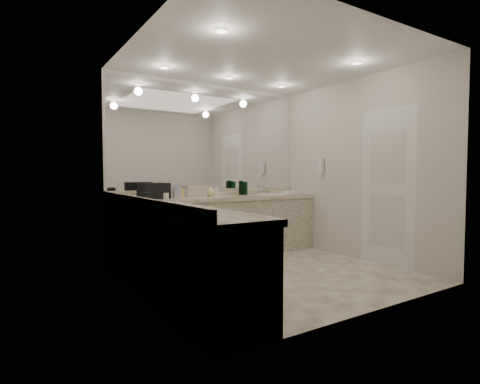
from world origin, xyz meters
TOP-DOWN VIEW (x-y plane):
  - floor at (0.00, 0.00)m, footprint 3.20×3.20m
  - ceiling at (0.00, 0.00)m, footprint 3.20×3.20m
  - wall_back at (0.00, 1.50)m, footprint 3.20×0.02m
  - wall_left at (-1.60, 0.00)m, footprint 0.02×3.00m
  - wall_right at (1.60, 0.00)m, footprint 0.02×3.00m
  - vanity_back_base at (0.00, 1.20)m, footprint 3.20×0.60m
  - vanity_back_top at (0.00, 1.19)m, footprint 3.20×0.64m
  - vanity_left_base at (-1.30, -0.30)m, footprint 0.60×2.40m
  - vanity_left_top at (-1.29, -0.30)m, footprint 0.64×2.42m
  - backsplash_back at (0.00, 1.48)m, footprint 3.20×0.04m
  - backsplash_left at (-1.58, 0.00)m, footprint 0.04×3.00m
  - mirror_back at (0.00, 1.49)m, footprint 3.12×0.01m
  - mirror_left at (-1.59, 0.00)m, footprint 0.01×2.92m
  - sink at (0.95, 1.20)m, footprint 0.44×0.44m
  - faucet at (0.95, 1.41)m, footprint 0.24×0.16m
  - wall_phone at (1.56, 0.70)m, footprint 0.06×0.10m
  - door at (1.59, -0.50)m, footprint 0.02×0.82m
  - black_toiletry_bag at (-1.04, 1.16)m, footprint 0.42×0.30m
  - black_bag_spill at (-1.30, 0.65)m, footprint 0.10×0.21m
  - cream_cosmetic_case at (-0.36, 1.25)m, footprint 0.32×0.26m
  - hand_towel at (1.33, 1.16)m, footprint 0.26×0.18m
  - lotion_left at (-1.30, 0.05)m, footprint 0.05×0.05m
  - soap_bottle_a at (-0.80, 1.20)m, footprint 0.11×0.11m
  - soap_bottle_b at (-0.70, 1.15)m, footprint 0.11×0.12m
  - soap_bottle_c at (-0.13, 1.27)m, footprint 0.13×0.13m
  - green_bottle_0 at (0.45, 1.33)m, footprint 0.07×0.07m
  - green_bottle_1 at (0.45, 1.25)m, footprint 0.07×0.07m
  - green_bottle_2 at (0.44, 1.31)m, footprint 0.07×0.07m
  - green_bottle_3 at (0.52, 1.31)m, footprint 0.07×0.07m
  - amenity_bottle_0 at (-0.63, 1.18)m, footprint 0.07×0.07m
  - amenity_bottle_1 at (-0.94, 1.12)m, footprint 0.06×0.06m
  - amenity_bottle_2 at (-0.05, 1.23)m, footprint 0.06×0.06m
  - amenity_bottle_3 at (-0.22, 1.32)m, footprint 0.06×0.06m
  - amenity_bottle_4 at (-0.21, 1.27)m, footprint 0.05×0.05m

SIDE VIEW (x-z plane):
  - floor at x=0.00m, z-range 0.00..0.00m
  - vanity_back_base at x=0.00m, z-range 0.00..0.84m
  - vanity_left_base at x=-1.30m, z-range 0.00..0.84m
  - vanity_back_top at x=0.00m, z-range 0.84..0.90m
  - vanity_left_top at x=-1.29m, z-range 0.84..0.90m
  - sink at x=0.95m, z-range 0.88..0.91m
  - hand_towel at x=1.33m, z-range 0.90..0.94m
  - amenity_bottle_3 at x=-0.22m, z-range 0.90..0.97m
  - amenity_bottle_1 at x=-0.94m, z-range 0.90..0.98m
  - backsplash_back at x=0.00m, z-range 0.90..1.00m
  - backsplash_left at x=-1.58m, z-range 0.90..1.00m
  - amenity_bottle_4 at x=-0.21m, z-range 0.90..1.01m
  - black_bag_spill at x=-1.30m, z-range 0.90..1.01m
  - lotion_left at x=-1.30m, z-range 0.90..1.02m
  - amenity_bottle_0 at x=-0.63m, z-range 0.90..1.03m
  - faucet at x=0.95m, z-range 0.90..1.04m
  - amenity_bottle_2 at x=-0.05m, z-range 0.90..1.04m
  - cream_cosmetic_case at x=-0.36m, z-range 0.90..1.06m
  - soap_bottle_c at x=-0.13m, z-range 0.90..1.06m
  - green_bottle_3 at x=0.52m, z-range 0.90..1.10m
  - green_bottle_1 at x=0.45m, z-range 0.90..1.11m
  - green_bottle_0 at x=0.45m, z-range 0.90..1.11m
  - black_toiletry_bag at x=-1.04m, z-range 0.90..1.12m
  - soap_bottle_b at x=-0.70m, z-range 0.90..1.12m
  - green_bottle_2 at x=0.44m, z-range 0.90..1.12m
  - soap_bottle_a at x=-0.80m, z-range 0.90..1.14m
  - door at x=1.59m, z-range 0.00..2.10m
  - wall_back at x=0.00m, z-range 0.00..2.60m
  - wall_left at x=-1.60m, z-range 0.00..2.60m
  - wall_right at x=1.60m, z-range 0.00..2.60m
  - wall_phone at x=1.56m, z-range 1.23..1.47m
  - mirror_back at x=0.00m, z-range 1.00..2.55m
  - mirror_left at x=-1.59m, z-range 1.00..2.55m
  - ceiling at x=0.00m, z-range 2.60..2.60m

